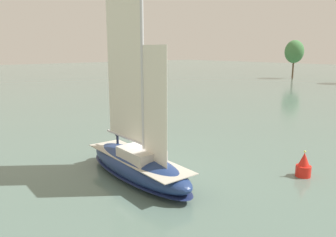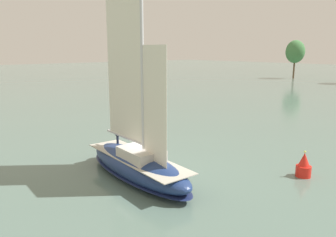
# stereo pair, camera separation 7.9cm
# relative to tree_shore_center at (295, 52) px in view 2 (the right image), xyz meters

# --- Properties ---
(ground_plane) EXTENTS (400.00, 400.00, 0.00)m
(ground_plane) POSITION_rel_tree_shore_center_xyz_m (35.95, -87.46, -8.54)
(ground_plane) COLOR slate
(tree_shore_center) EXTENTS (5.93, 5.93, 12.21)m
(tree_shore_center) POSITION_rel_tree_shore_center_xyz_m (0.00, 0.00, 0.00)
(tree_shore_center) COLOR brown
(tree_shore_center) RESTS_ON ground
(sailboat_main) EXTENTS (11.87, 3.83, 16.11)m
(sailboat_main) POSITION_rel_tree_shore_center_xyz_m (35.98, -87.46, -7.30)
(sailboat_main) COLOR navy
(sailboat_main) RESTS_ON ground
(channel_buoy) EXTENTS (1.11, 1.11, 2.00)m
(channel_buoy) POSITION_rel_tree_shore_center_xyz_m (43.79, -77.90, -7.75)
(channel_buoy) COLOR red
(channel_buoy) RESTS_ON ground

